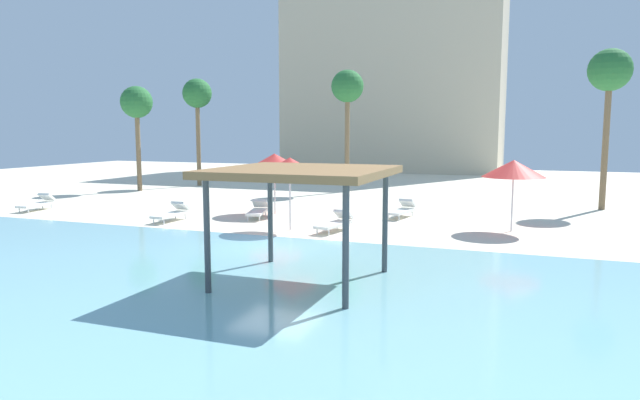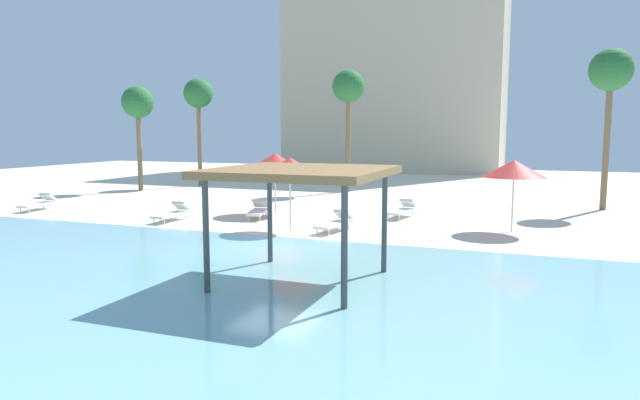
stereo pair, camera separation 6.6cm
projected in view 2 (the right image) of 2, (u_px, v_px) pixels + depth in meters
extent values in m
plane|color=beige|center=(276.00, 248.00, 17.67)|extent=(80.00, 80.00, 0.00)
cube|color=#7AB7C1|center=(177.00, 291.00, 12.80)|extent=(44.00, 13.50, 0.04)
cylinder|color=#42474C|center=(270.00, 217.00, 15.46)|extent=(0.14, 0.14, 2.58)
cylinder|color=#42474C|center=(384.00, 224.00, 14.33)|extent=(0.14, 0.14, 2.58)
cylinder|color=#42474C|center=(206.00, 237.00, 12.48)|extent=(0.14, 0.14, 2.58)
cylinder|color=#42474C|center=(344.00, 248.00, 11.35)|extent=(0.14, 0.14, 2.58)
cube|color=olive|center=(301.00, 172.00, 13.24)|extent=(3.91, 3.91, 0.18)
cylinder|color=silver|center=(275.00, 191.00, 24.79)|extent=(0.06, 0.06, 1.97)
cone|color=red|center=(275.00, 161.00, 24.63)|extent=(2.46, 2.46, 0.68)
cylinder|color=silver|center=(513.00, 204.00, 20.38)|extent=(0.06, 0.06, 1.97)
cone|color=red|center=(514.00, 169.00, 20.23)|extent=(2.24, 2.24, 0.62)
cylinder|color=silver|center=(290.00, 202.00, 20.66)|extent=(0.06, 0.06, 2.11)
cone|color=red|center=(290.00, 165.00, 20.50)|extent=(2.03, 2.03, 0.56)
cylinder|color=white|center=(260.00, 219.00, 22.77)|extent=(0.05, 0.05, 0.22)
cylinder|color=white|center=(248.00, 218.00, 22.81)|extent=(0.05, 0.05, 0.22)
cylinder|color=white|center=(266.00, 213.00, 24.20)|extent=(0.05, 0.05, 0.22)
cylinder|color=white|center=(255.00, 213.00, 24.24)|extent=(0.05, 0.05, 0.22)
cube|color=white|center=(257.00, 212.00, 23.48)|extent=(1.08, 1.90, 0.10)
cube|color=white|center=(261.00, 203.00, 24.19)|extent=(0.72, 0.66, 0.40)
cylinder|color=white|center=(399.00, 218.00, 22.92)|extent=(0.05, 0.05, 0.22)
cylinder|color=white|center=(388.00, 217.00, 23.17)|extent=(0.05, 0.05, 0.22)
cylinder|color=white|center=(413.00, 214.00, 24.14)|extent=(0.05, 0.05, 0.22)
cylinder|color=white|center=(402.00, 213.00, 24.39)|extent=(0.05, 0.05, 0.22)
cube|color=white|center=(401.00, 212.00, 23.64)|extent=(0.91, 1.88, 0.10)
cube|color=white|center=(408.00, 203.00, 24.23)|extent=(0.68, 0.61, 0.40)
cylinder|color=white|center=(164.00, 222.00, 22.02)|extent=(0.05, 0.05, 0.22)
cylinder|color=white|center=(154.00, 221.00, 22.19)|extent=(0.05, 0.05, 0.22)
cylinder|color=white|center=(186.00, 216.00, 23.35)|extent=(0.05, 0.05, 0.22)
cylinder|color=white|center=(176.00, 216.00, 23.53)|extent=(0.05, 0.05, 0.22)
cube|color=white|center=(170.00, 215.00, 22.75)|extent=(0.61, 1.80, 0.10)
cube|color=white|center=(181.00, 206.00, 23.41)|extent=(0.60, 0.51, 0.40)
cylinder|color=white|center=(29.00, 210.00, 25.11)|extent=(0.05, 0.05, 0.22)
cylinder|color=white|center=(20.00, 210.00, 25.23)|extent=(0.05, 0.05, 0.22)
cylinder|color=white|center=(52.00, 206.00, 26.49)|extent=(0.05, 0.05, 0.22)
cylinder|color=white|center=(44.00, 206.00, 26.61)|extent=(0.05, 0.05, 0.22)
cube|color=white|center=(36.00, 205.00, 25.84)|extent=(0.79, 1.85, 0.10)
cube|color=white|center=(48.00, 197.00, 26.52)|extent=(0.65, 0.57, 0.40)
cylinder|color=white|center=(329.00, 233.00, 19.64)|extent=(0.05, 0.05, 0.22)
cylinder|color=white|center=(317.00, 231.00, 19.89)|extent=(0.05, 0.05, 0.22)
cylinder|color=white|center=(349.00, 227.00, 20.86)|extent=(0.05, 0.05, 0.22)
cylinder|color=white|center=(338.00, 226.00, 21.11)|extent=(0.05, 0.05, 0.22)
cube|color=white|center=(333.00, 225.00, 20.36)|extent=(0.93, 1.88, 0.10)
cube|color=white|center=(344.00, 214.00, 20.95)|extent=(0.69, 0.61, 0.40)
cylinder|color=brown|center=(606.00, 145.00, 25.75)|extent=(0.28, 0.28, 5.99)
sphere|color=#286B33|center=(611.00, 70.00, 25.35)|extent=(1.90, 1.90, 1.90)
cylinder|color=brown|center=(139.00, 150.00, 34.18)|extent=(0.28, 0.28, 4.98)
sphere|color=#286B33|center=(138.00, 102.00, 33.84)|extent=(1.90, 1.90, 1.90)
cylinder|color=brown|center=(199.00, 143.00, 37.28)|extent=(0.28, 0.28, 5.70)
sphere|color=#286B33|center=(198.00, 93.00, 36.89)|extent=(1.90, 1.90, 1.90)
cylinder|color=brown|center=(348.00, 142.00, 33.50)|extent=(0.28, 0.28, 5.87)
sphere|color=#286B33|center=(348.00, 86.00, 33.10)|extent=(1.90, 1.90, 1.90)
cube|color=beige|center=(398.00, 61.00, 52.44)|extent=(19.18, 10.41, 20.15)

